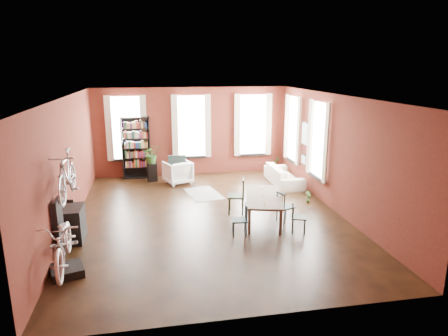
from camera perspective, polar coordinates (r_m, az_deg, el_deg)
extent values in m
plane|color=black|center=(10.81, -2.06, -6.96)|extent=(9.00, 9.00, 0.00)
cube|color=silver|center=(10.09, -2.23, 10.22)|extent=(7.00, 9.00, 0.04)
cube|color=#4B1912|center=(14.72, -4.69, 5.22)|extent=(7.00, 0.04, 3.20)
cube|color=#4B1912|center=(6.11, 4.04, -8.07)|extent=(7.00, 0.04, 3.20)
cube|color=#4B1912|center=(10.44, -21.52, 0.46)|extent=(0.04, 9.00, 3.20)
cube|color=#4B1912|center=(11.36, 15.62, 2.00)|extent=(0.04, 9.00, 3.20)
cube|color=white|center=(14.62, -13.74, 5.58)|extent=(1.00, 0.04, 2.20)
cube|color=#C2B59C|center=(14.55, -13.76, 5.54)|extent=(1.40, 0.06, 2.30)
cube|color=white|center=(14.66, -4.69, 5.97)|extent=(1.00, 0.04, 2.20)
cube|color=#C2B59C|center=(14.59, -4.67, 5.93)|extent=(1.40, 0.06, 2.30)
cube|color=white|center=(15.06, 4.09, 6.21)|extent=(1.00, 0.04, 2.20)
cube|color=#C2B59C|center=(14.99, 4.16, 6.17)|extent=(1.40, 0.06, 2.30)
cube|color=white|center=(12.20, 13.52, 3.92)|extent=(0.04, 1.00, 2.20)
cube|color=#C2B59C|center=(12.17, 13.22, 3.91)|extent=(0.06, 1.40, 2.30)
cube|color=white|center=(14.21, 9.97, 5.54)|extent=(0.04, 1.00, 2.20)
cube|color=#C2B59C|center=(14.18, 9.71, 5.53)|extent=(0.06, 1.40, 2.30)
cube|color=black|center=(13.19, 11.57, 4.79)|extent=(0.04, 0.55, 0.75)
cube|color=black|center=(13.36, 11.39, 1.19)|extent=(0.04, 0.45, 0.35)
cube|color=#4E3F2E|center=(10.50, 5.63, -5.73)|extent=(1.31, 2.11, 0.67)
cube|color=#193539|center=(9.54, 2.23, -7.42)|extent=(0.40, 0.40, 0.78)
cube|color=#202F1C|center=(10.91, 1.74, -4.00)|extent=(0.55, 0.55, 0.98)
cube|color=#1D2F1B|center=(9.88, 10.65, -6.89)|extent=(0.46, 0.46, 0.78)
cube|color=#1B393B|center=(10.47, 8.76, -5.48)|extent=(0.48, 0.48, 0.81)
cube|color=black|center=(14.55, -12.43, 2.82)|extent=(1.00, 0.32, 2.20)
imported|color=white|center=(13.79, -6.63, -0.44)|extent=(1.05, 1.02, 0.86)
imported|color=beige|center=(13.77, 8.55, -0.62)|extent=(0.61, 2.08, 0.81)
cube|color=black|center=(12.67, -2.95, -3.69)|extent=(1.20, 1.63, 0.01)
cube|color=black|center=(8.53, -21.50, -13.49)|extent=(0.73, 0.73, 0.17)
cube|color=black|center=(9.01, -22.44, -8.11)|extent=(0.16, 0.60, 1.30)
cube|color=black|center=(9.90, -20.58, -7.48)|extent=(0.40, 0.80, 0.80)
cube|color=black|center=(14.22, -10.23, -0.59)|extent=(0.37, 0.37, 0.63)
imported|color=#2B5823|center=(15.47, 7.36, 0.02)|extent=(0.46, 0.63, 0.25)
imported|color=#376227|center=(12.08, 11.89, -4.61)|extent=(0.32, 0.41, 0.13)
imported|color=silver|center=(8.13, -22.22, -6.81)|extent=(0.76, 1.07, 1.95)
imported|color=#A5A8AD|center=(8.53, -21.74, 1.18)|extent=(0.47, 1.00, 1.66)
imported|color=#2C5923|center=(14.09, -10.28, 1.68)|extent=(0.70, 0.75, 0.52)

